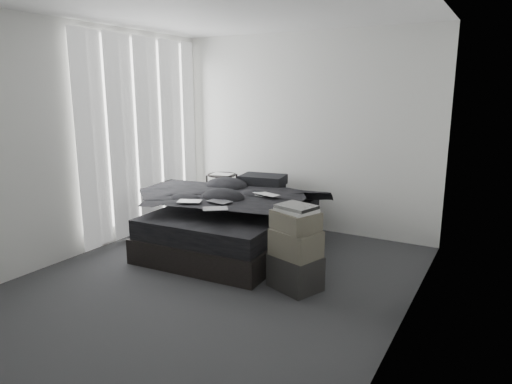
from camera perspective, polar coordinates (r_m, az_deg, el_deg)
The scene contains 24 objects.
floor at distance 4.67m, azimuth -4.92°, elevation -10.92°, with size 3.60×4.20×0.01m, color #313234.
ceiling at distance 4.34m, azimuth -5.62°, elevation 22.37°, with size 3.60×4.20×0.01m, color white.
wall_back at distance 6.15m, azimuth 6.02°, elevation 7.32°, with size 3.60×0.01×2.60m, color silver.
wall_left at distance 5.54m, azimuth -20.86°, elevation 5.99°, with size 0.01×4.20×2.60m, color silver.
wall_right at distance 3.62m, azimuth 18.95°, elevation 3.03°, with size 0.01×4.20×2.60m, color silver.
window_left at distance 6.13m, azimuth -14.29°, elevation 7.46°, with size 0.02×2.00×2.30m, color white.
curtain_left at distance 6.10m, azimuth -13.91°, elevation 6.79°, with size 0.06×2.12×2.48m, color white.
bed at distance 5.55m, azimuth -2.82°, elevation -5.48°, with size 1.54×2.03×0.28m, color black.
mattress at distance 5.48m, azimuth -2.84°, elevation -3.03°, with size 1.48×1.97×0.22m, color black.
duvet at distance 5.38m, azimuth -3.13°, elevation -0.83°, with size 1.50×1.74×0.24m, color black.
pillow_lower at distance 6.13m, azimuth 0.37°, elevation 0.40°, with size 0.61×0.41×0.14m, color black.
pillow_upper at distance 6.06m, azimuth 0.87°, elevation 1.53°, with size 0.57×0.39×0.13m, color black.
laptop at distance 5.26m, azimuth 0.93°, elevation 0.36°, with size 0.33×0.21×0.03m, color silver.
comic_a at distance 5.08m, azimuth -8.33°, elevation -0.34°, with size 0.26×0.17×0.01m, color black.
comic_b at distance 5.04m, azimuth -4.61°, elevation -0.28°, with size 0.26×0.17×0.01m, color black.
comic_c at distance 4.72m, azimuth -5.14°, elevation -1.08°, with size 0.26×0.17×0.01m, color black.
side_stand at distance 6.38m, azimuth -4.25°, elevation -1.01°, with size 0.39×0.39×0.72m, color black.
papers at distance 6.29m, azimuth -4.28°, elevation 2.21°, with size 0.28×0.21×0.01m, color white.
floor_books at distance 5.79m, azimuth -7.63°, elevation -5.56°, with size 0.13×0.19×0.13m, color black.
box_lower at distance 4.43m, azimuth 4.94°, elevation -9.90°, with size 0.45×0.35×0.33m, color black.
box_mid at distance 4.32m, azimuth 5.01°, elevation -6.38°, with size 0.42×0.33×0.25m, color #565244.
box_upper at distance 4.27m, azimuth 4.97°, elevation -3.56°, with size 0.40×0.32×0.18m, color #565244.
art_book_white at distance 4.24m, azimuth 5.09°, elevation -2.22°, with size 0.34×0.27×0.03m, color silver.
art_book_snake at distance 4.21m, azimuth 5.10°, elevation -1.84°, with size 0.33×0.26×0.03m, color silver.
Camera 1 is at (2.44, -3.52, 1.86)m, focal length 32.00 mm.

